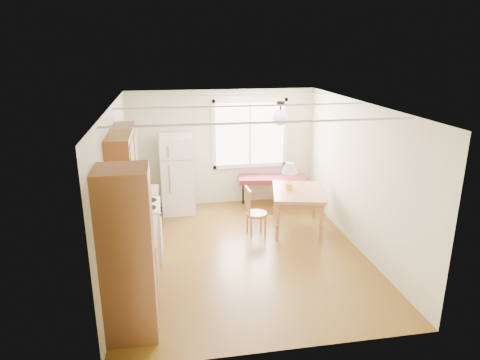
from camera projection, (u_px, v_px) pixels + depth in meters
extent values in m
cube|color=#553611|center=(243.00, 252.00, 7.29)|extent=(4.60, 5.60, 0.12)
cube|color=white|center=(243.00, 105.00, 6.54)|extent=(4.60, 5.60, 0.12)
cube|color=beige|center=(223.00, 148.00, 9.27)|extent=(4.60, 0.10, 2.50)
cube|color=beige|center=(285.00, 253.00, 4.57)|extent=(4.60, 0.10, 2.50)
cube|color=beige|center=(116.00, 189.00, 6.59)|extent=(0.10, 5.60, 2.50)
cube|color=beige|center=(359.00, 176.00, 7.25)|extent=(0.10, 5.60, 2.50)
cube|color=brown|center=(128.00, 255.00, 4.96)|extent=(0.60, 0.60, 2.10)
cube|color=brown|center=(136.00, 262.00, 6.09)|extent=(0.60, 1.10, 0.86)
cube|color=tan|center=(135.00, 233.00, 5.95)|extent=(0.62, 1.14, 0.04)
cube|color=white|center=(141.00, 230.00, 7.07)|extent=(0.65, 0.76, 0.90)
cube|color=brown|center=(142.00, 215.00, 7.78)|extent=(0.60, 0.60, 0.86)
cube|color=brown|center=(123.00, 154.00, 6.30)|extent=(0.33, 1.60, 0.70)
cube|color=white|center=(250.00, 133.00, 9.26)|extent=(1.50, 0.02, 1.35)
cylinder|color=black|center=(281.00, 103.00, 7.05)|extent=(0.14, 0.14, 0.06)
cylinder|color=black|center=(280.00, 109.00, 7.08)|extent=(0.03, 0.03, 0.16)
sphere|color=white|center=(280.00, 118.00, 7.12)|extent=(0.26, 0.26, 0.26)
cube|color=white|center=(178.00, 174.00, 8.88)|extent=(0.68, 0.68, 1.63)
cube|color=gray|center=(177.00, 160.00, 8.45)|extent=(0.67, 0.02, 0.02)
cube|color=gray|center=(169.00, 172.00, 8.47)|extent=(0.03, 0.03, 0.98)
cube|color=maroon|center=(272.00, 179.00, 9.27)|extent=(1.48, 0.72, 0.11)
cylinder|color=black|center=(246.00, 198.00, 9.09)|extent=(0.04, 0.04, 0.55)
cylinder|color=black|center=(300.00, 195.00, 9.28)|extent=(0.04, 0.04, 0.55)
cylinder|color=black|center=(243.00, 192.00, 9.46)|extent=(0.04, 0.04, 0.55)
cylinder|color=black|center=(295.00, 189.00, 9.66)|extent=(0.04, 0.04, 0.55)
cube|color=#9E623D|center=(298.00, 192.00, 8.04)|extent=(1.17, 1.40, 0.06)
cube|color=#9E623D|center=(298.00, 196.00, 8.06)|extent=(1.05, 1.28, 0.10)
cylinder|color=#9E623D|center=(278.00, 222.00, 7.65)|extent=(0.07, 0.07, 0.71)
cylinder|color=#9E623D|center=(322.00, 223.00, 7.61)|extent=(0.07, 0.07, 0.71)
cylinder|color=#9E623D|center=(276.00, 201.00, 8.69)|extent=(0.07, 0.07, 0.71)
cylinder|color=#9E623D|center=(314.00, 201.00, 8.65)|extent=(0.07, 0.07, 0.71)
cylinder|color=#9E623D|center=(256.00, 214.00, 7.88)|extent=(0.40, 0.40, 0.05)
cylinder|color=#9E623D|center=(251.00, 228.00, 7.78)|extent=(0.04, 0.04, 0.40)
cylinder|color=#9E623D|center=(265.00, 226.00, 7.84)|extent=(0.04, 0.04, 0.40)
cylinder|color=#9E623D|center=(247.00, 222.00, 8.03)|extent=(0.04, 0.04, 0.40)
cylinder|color=#9E623D|center=(261.00, 221.00, 8.09)|extent=(0.04, 0.04, 0.40)
cylinder|color=gold|center=(289.00, 186.00, 8.08)|extent=(0.14, 0.14, 0.12)
cylinder|color=gold|center=(289.00, 178.00, 8.03)|extent=(0.02, 0.02, 0.20)
cone|color=silver|center=(290.00, 168.00, 7.97)|extent=(0.30, 0.30, 0.20)
cube|color=black|center=(131.00, 235.00, 5.74)|extent=(0.23, 0.27, 0.09)
cube|color=black|center=(130.00, 224.00, 5.59)|extent=(0.20, 0.09, 0.31)
cylinder|color=black|center=(131.00, 226.00, 5.76)|extent=(0.15, 0.15, 0.13)
cylinder|color=red|center=(127.00, 227.00, 5.90)|extent=(0.10, 0.10, 0.15)
sphere|color=red|center=(126.00, 221.00, 5.87)|extent=(0.05, 0.05, 0.05)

